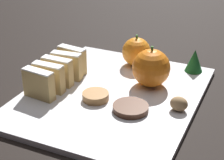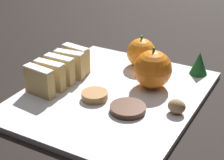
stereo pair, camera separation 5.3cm
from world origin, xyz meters
name	(u,v)px [view 1 (the left image)]	position (x,y,z in m)	size (l,w,h in m)	color
ground_plane	(112,98)	(0.00, 0.00, 0.00)	(6.00, 6.00, 0.00)	black
serving_platter	(112,96)	(0.00, 0.00, 0.01)	(0.34, 0.40, 0.01)	white
stollen_slice_front	(39,84)	(-0.12, -0.08, 0.04)	(0.07, 0.03, 0.06)	tan
stollen_slice_second	(49,78)	(-0.12, -0.04, 0.04)	(0.07, 0.02, 0.06)	tan
stollen_slice_third	(57,71)	(-0.12, -0.01, 0.04)	(0.07, 0.02, 0.06)	tan
stollen_slice_fourth	(67,66)	(-0.12, 0.02, 0.04)	(0.07, 0.03, 0.06)	tan
stollen_slice_fifth	(72,60)	(-0.12, 0.05, 0.04)	(0.07, 0.03, 0.06)	tan
orange_near	(151,68)	(0.06, 0.07, 0.05)	(0.08, 0.08, 0.09)	orange
orange_far	(136,52)	(-0.01, 0.15, 0.05)	(0.07, 0.07, 0.07)	orange
walnut	(179,104)	(0.14, -0.01, 0.03)	(0.03, 0.03, 0.03)	#9E7A51
chocolate_cookie	(131,108)	(0.06, -0.05, 0.02)	(0.07, 0.07, 0.01)	#472819
gingerbread_cookie	(96,96)	(-0.02, -0.04, 0.02)	(0.05, 0.05, 0.01)	#A3703D
evergreen_sprig	(194,61)	(0.13, 0.17, 0.04)	(0.04, 0.04, 0.05)	#195623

